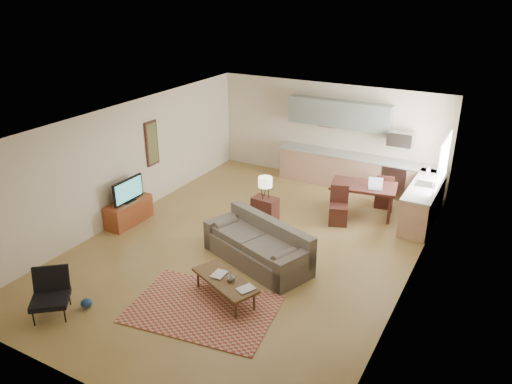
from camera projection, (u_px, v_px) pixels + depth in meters
The scene contains 25 objects.
room at pixel (249, 188), 10.04m from camera, with size 9.00×9.00×9.00m.
kitchen_counter_back at pixel (355, 172), 13.37m from camera, with size 4.26×0.64×0.92m, color tan, non-canonical shape.
kitchen_counter_right at pixel (423, 203), 11.52m from camera, with size 0.64×2.26×0.92m, color tan, non-canonical shape.
kitchen_range at pixel (396, 180), 12.89m from camera, with size 0.62×0.62×0.90m, color #A5A8AD.
kitchen_microwave at pixel (401, 139), 12.47m from camera, with size 0.62×0.40×0.35m, color #A5A8AD.
upper_cabinets at pixel (339, 114), 13.17m from camera, with size 2.80×0.34×0.70m, color gray.
window_right at pixel (444, 161), 10.96m from camera, with size 0.02×1.40×1.05m, color white.
wall_art_left at pixel (152, 143), 12.11m from camera, with size 0.06×0.42×1.10m, color olive, non-canonical shape.
triptych at pixel (326, 118), 13.53m from camera, with size 1.70×0.04×0.50m, color beige, non-canonical shape.
rug at pixel (203, 309), 8.57m from camera, with size 2.45×1.70×0.02m, color maroon.
sofa at pixel (257, 244), 9.84m from camera, with size 2.41×1.05×0.84m, color #5F554A, non-canonical shape.
coffee_table at pixel (225, 289), 8.79m from camera, with size 1.35×0.54×0.41m, color #4A331A, non-canonical shape.
book_a at pixel (214, 273), 8.87m from camera, with size 0.23×0.31×0.03m, color maroon.
book_b at pixel (242, 286), 8.49m from camera, with size 0.32×0.36×0.02m, color navy.
vase at pixel (231, 277), 8.63m from camera, with size 0.19×0.19×0.16m, color black.
armchair at pixel (50, 296), 8.28m from camera, with size 0.68×0.68×0.78m, color black, non-canonical shape.
tv_credenza at pixel (129, 212), 11.52m from camera, with size 0.46×1.19×0.55m, color brown, non-canonical shape.
tv at pixel (128, 190), 11.28m from camera, with size 0.09×0.91×0.55m, color black, non-canonical shape.
console_table at pixel (265, 211), 11.44m from camera, with size 0.56×0.37×0.65m, color #3B1A16, non-canonical shape.
table_lamp at pixel (265, 187), 11.21m from camera, with size 0.32×0.32×0.52m, color beige, non-canonical shape.
dining_table at pixel (362, 200), 11.88m from camera, with size 1.51×0.87×0.77m, color #3B1A16, non-canonical shape.
dining_chair_near at pixel (339, 206), 11.42m from camera, with size 0.42×0.44×0.88m, color #3B1A16, non-canonical shape.
dining_chair_far at pixel (385, 190), 12.29m from camera, with size 0.42×0.44×0.88m, color #3B1A16, non-canonical shape.
laptop at pixel (376, 184), 11.46m from camera, with size 0.32×0.24×0.24m, color #A5A8AD, non-canonical shape.
soap_bottle at pixel (429, 169), 11.97m from camera, with size 0.09×0.09×0.19m, color beige.
Camera 1 is at (4.57, -8.06, 5.23)m, focal length 35.00 mm.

